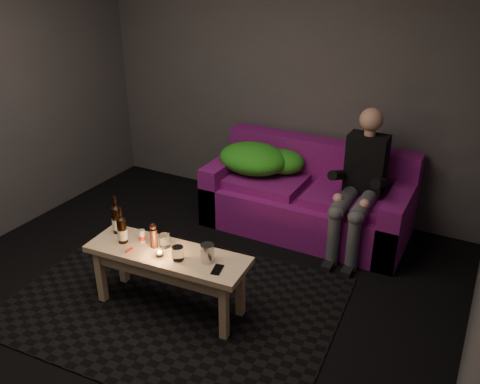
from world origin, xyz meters
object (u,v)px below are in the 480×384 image
(steel_cup, at_px, (207,253))
(sofa, at_px, (308,199))
(person, at_px, (360,181))
(coffee_table, at_px, (168,262))
(beer_bottle_a, at_px, (117,219))
(beer_bottle_b, at_px, (122,230))

(steel_cup, bearing_deg, sofa, 85.45)
(person, bearing_deg, coffee_table, -122.55)
(beer_bottle_a, bearing_deg, sofa, 59.46)
(person, xyz_separation_m, beer_bottle_b, (-1.31, -1.53, -0.05))
(coffee_table, relative_size, beer_bottle_b, 4.34)
(coffee_table, distance_m, beer_bottle_a, 0.53)
(person, distance_m, coffee_table, 1.78)
(sofa, height_order, steel_cup, sofa)
(person, bearing_deg, steel_cup, -113.62)
(beer_bottle_a, bearing_deg, person, 44.79)
(steel_cup, bearing_deg, person, 66.38)
(beer_bottle_a, height_order, beer_bottle_b, beer_bottle_a)
(beer_bottle_b, bearing_deg, coffee_table, 6.19)
(coffee_table, xyz_separation_m, steel_cup, (0.31, 0.04, 0.15))
(coffee_table, distance_m, beer_bottle_b, 0.41)
(person, relative_size, beer_bottle_a, 4.16)
(coffee_table, bearing_deg, beer_bottle_b, -173.81)
(person, bearing_deg, sofa, 163.31)
(person, relative_size, steel_cup, 9.67)
(coffee_table, bearing_deg, sofa, 74.90)
(sofa, xyz_separation_m, beer_bottle_b, (-0.80, -1.68, 0.30))
(coffee_table, bearing_deg, beer_bottle_a, 173.30)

